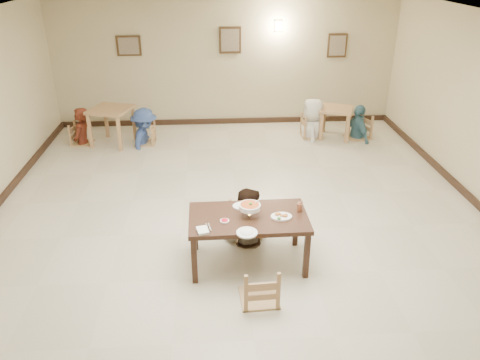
{
  "coord_description": "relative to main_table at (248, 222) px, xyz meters",
  "views": [
    {
      "loc": [
        -0.41,
        -6.02,
        3.82
      ],
      "look_at": [
        -0.02,
        -0.24,
        0.98
      ],
      "focal_mm": 35.0,
      "sensor_mm": 36.0,
      "label": 1
    }
  ],
  "objects": [
    {
      "name": "main_table",
      "position": [
        0.0,
        0.0,
        0.0
      ],
      "size": [
        1.56,
        0.89,
        0.73
      ],
      "rotation": [
        0.0,
        0.0,
        0.01
      ],
      "color": "#382015",
      "rests_on": "floor"
    },
    {
      "name": "bg_chair_ll",
      "position": [
        -3.28,
        4.61,
        -0.19
      ],
      "size": [
        0.42,
        0.42,
        0.9
      ],
      "rotation": [
        0.0,
        0.0,
        1.49
      ],
      "color": "tan",
      "rests_on": "floor"
    },
    {
      "name": "picture_c",
      "position": [
        2.55,
        5.75,
        1.2
      ],
      "size": [
        0.45,
        0.04,
        0.55
      ],
      "color": "#382515",
      "rests_on": "wall_back"
    },
    {
      "name": "picture_a",
      "position": [
        -2.25,
        5.75,
        1.25
      ],
      "size": [
        0.55,
        0.04,
        0.45
      ],
      "color": "#382515",
      "rests_on": "wall_back"
    },
    {
      "name": "bg_diner_b",
      "position": [
        -1.9,
        4.53,
        0.15
      ],
      "size": [
        0.75,
        1.11,
        1.6
      ],
      "primitive_type": "imported",
      "rotation": [
        0.0,
        0.0,
        1.41
      ],
      "color": "#3E5CA1",
      "rests_on": "floor"
    },
    {
      "name": "bg_diner_d",
      "position": [
        2.87,
        4.57,
        0.12
      ],
      "size": [
        0.59,
        0.96,
        1.53
      ],
      "primitive_type": "imported",
      "rotation": [
        0.0,
        0.0,
        1.82
      ],
      "color": "teal",
      "rests_on": "floor"
    },
    {
      "name": "curry_warmer",
      "position": [
        0.02,
        -0.01,
        0.23
      ],
      "size": [
        0.31,
        0.28,
        0.25
      ],
      "color": "silver",
      "rests_on": "main_table"
    },
    {
      "name": "bg_diner_c",
      "position": [
        1.85,
        4.71,
        0.24
      ],
      "size": [
        0.67,
        0.93,
        1.78
      ],
      "primitive_type": "imported",
      "rotation": [
        0.0,
        0.0,
        4.59
      ],
      "color": "silver",
      "rests_on": "floor"
    },
    {
      "name": "chair_near",
      "position": [
        0.07,
        -0.75,
        -0.16
      ],
      "size": [
        0.46,
        0.46,
        0.98
      ],
      "rotation": [
        0.0,
        0.0,
        3.19
      ],
      "color": "tan",
      "rests_on": "floor"
    },
    {
      "name": "chair_far",
      "position": [
        0.01,
        0.71,
        -0.18
      ],
      "size": [
        0.44,
        0.44,
        0.93
      ],
      "rotation": [
        0.0,
        0.0,
        0.13
      ],
      "color": "tan",
      "rests_on": "floor"
    },
    {
      "name": "bg_chair_lr",
      "position": [
        -1.9,
        4.53,
        -0.19
      ],
      "size": [
        0.43,
        0.43,
        0.91
      ],
      "rotation": [
        0.0,
        0.0,
        -1.62
      ],
      "color": "tan",
      "rests_on": "floor"
    },
    {
      "name": "fried_plate",
      "position": [
        0.42,
        -0.06,
        0.1
      ],
      "size": [
        0.28,
        0.28,
        0.06
      ],
      "color": "white",
      "rests_on": "main_table"
    },
    {
      "name": "ceiling",
      "position": [
        -0.05,
        0.79,
        2.35
      ],
      "size": [
        10.0,
        10.0,
        0.0
      ],
      "primitive_type": "plane",
      "color": "silver",
      "rests_on": "wall_back"
    },
    {
      "name": "drink_glass",
      "position": [
        0.69,
        0.09,
        0.15
      ],
      "size": [
        0.07,
        0.07,
        0.15
      ],
      "color": "white",
      "rests_on": "main_table"
    },
    {
      "name": "napkin_cutlery",
      "position": [
        -0.59,
        -0.33,
        0.1
      ],
      "size": [
        0.19,
        0.28,
        0.03
      ],
      "color": "white",
      "rests_on": "main_table"
    },
    {
      "name": "picture_b",
      "position": [
        0.05,
        5.75,
        1.35
      ],
      "size": [
        0.5,
        0.04,
        0.6
      ],
      "color": "#382515",
      "rests_on": "wall_back"
    },
    {
      "name": "wall_sconce",
      "position": [
        1.15,
        5.75,
        1.65
      ],
      "size": [
        0.16,
        0.05,
        0.22
      ],
      "primitive_type": "cube",
      "color": "#FFD88C",
      "rests_on": "wall_back"
    },
    {
      "name": "bg_chair_rr",
      "position": [
        2.87,
        4.57,
        -0.14
      ],
      "size": [
        0.48,
        0.48,
        1.02
      ],
      "rotation": [
        0.0,
        0.0,
        -1.23
      ],
      "color": "tan",
      "rests_on": "floor"
    },
    {
      "name": "wall_back",
      "position": [
        -0.05,
        5.79,
        0.85
      ],
      "size": [
        10.0,
        0.0,
        10.0
      ],
      "primitive_type": "plane",
      "rotation": [
        1.57,
        0.0,
        0.0
      ],
      "color": "#C5B790",
      "rests_on": "floor"
    },
    {
      "name": "chili_dish",
      "position": [
        -0.31,
        -0.12,
        0.09
      ],
      "size": [
        0.12,
        0.12,
        0.02
      ],
      "color": "white",
      "rests_on": "main_table"
    },
    {
      "name": "bg_diner_a",
      "position": [
        -3.28,
        4.61,
        0.17
      ],
      "size": [
        0.48,
        0.65,
        1.63
      ],
      "primitive_type": "imported",
      "rotation": [
        0.0,
        0.0,
        4.55
      ],
      "color": "#552013",
      "rests_on": "floor"
    },
    {
      "name": "bg_table_left",
      "position": [
        -2.59,
        4.58,
        0.02
      ],
      "size": [
        1.02,
        1.02,
        0.81
      ],
      "rotation": [
        0.0,
        0.0,
        -0.32
      ],
      "color": "tan",
      "rests_on": "floor"
    },
    {
      "name": "baseboard_back",
      "position": [
        -0.05,
        5.76,
        -0.59
      ],
      "size": [
        8.0,
        0.06,
        0.12
      ],
      "primitive_type": "cube",
      "color": "black",
      "rests_on": "floor"
    },
    {
      "name": "rice_plate_near",
      "position": [
        -0.05,
        -0.41,
        0.09
      ],
      "size": [
        0.26,
        0.26,
        0.06
      ],
      "color": "white",
      "rests_on": "main_table"
    },
    {
      "name": "bg_chair_rl",
      "position": [
        1.85,
        4.71,
        -0.16
      ],
      "size": [
        0.46,
        0.46,
        0.98
      ],
      "rotation": [
        0.0,
        0.0,
        1.6
      ],
      "color": "tan",
      "rests_on": "floor"
    },
    {
      "name": "main_diner",
      "position": [
        0.01,
        0.6,
        0.17
      ],
      "size": [
        0.9,
        0.77,
        1.62
      ],
      "primitive_type": "imported",
      "rotation": [
        0.0,
        0.0,
        2.92
      ],
      "color": "gray",
      "rests_on": "floor"
    },
    {
      "name": "bg_table_right",
      "position": [
        2.36,
        4.65,
        -0.09
      ],
      "size": [
        0.88,
        0.88,
        0.69
      ],
      "rotation": [
        0.0,
        0.0,
        -0.34
      ],
      "color": "tan",
      "rests_on": "floor"
    },
    {
      "name": "floor",
      "position": [
        -0.05,
        0.79,
        -0.65
      ],
      "size": [
        10.0,
        10.0,
        0.0
      ],
      "primitive_type": "plane",
      "color": "beige",
      "rests_on": "ground"
    },
    {
      "name": "rice_plate_far",
      "position": [
        -0.04,
        0.25,
        0.1
      ],
      "size": [
        0.3,
        0.3,
        0.07
      ],
      "color": "white",
      "rests_on": "main_table"
    }
  ]
}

